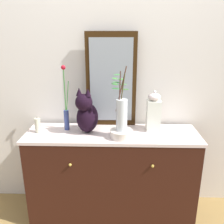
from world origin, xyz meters
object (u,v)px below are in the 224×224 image
Objects in this scene: vase_glass_clear at (121,112)px; mirror_leaning at (111,81)px; bowl_porcelain at (121,134)px; candle_pillar at (38,125)px; sideboard at (112,175)px; vase_slim_green at (66,112)px; jar_lidded_porcelain at (153,112)px; cat_sitting at (87,114)px.

mirror_leaning is at bearing 107.61° from vase_glass_clear.
candle_pillar reaches higher than bowl_porcelain.
bowl_porcelain is (0.08, -0.09, 0.43)m from sideboard.
vase_glass_clear is at bearing -49.67° from sideboard.
jar_lidded_porcelain is at bearing 1.00° from vase_slim_green.
bowl_porcelain is (0.09, -0.28, -0.37)m from mirror_leaning.
candle_pillar is (-0.61, -0.01, 0.47)m from sideboard.
vase_glass_clear is (0.07, -0.09, 0.61)m from sideboard.
mirror_leaning reaches higher than jar_lidded_porcelain.
vase_glass_clear is at bearing -72.39° from mirror_leaning.
cat_sitting reaches higher than candle_pillar.
jar_lidded_porcelain is at bearing 30.83° from vase_glass_clear.
cat_sitting is 1.11× the size of jar_lidded_porcelain.
sideboard is 0.62m from vase_glass_clear.
candle_pillar is at bearing -179.13° from sideboard.
mirror_leaning is 0.47m from bowl_porcelain.
vase_slim_green reaches higher than jar_lidded_porcelain.
cat_sitting reaches higher than bowl_porcelain.
cat_sitting is at bearing 160.69° from vase_glass_clear.
bowl_porcelain is (0.28, -0.10, -0.13)m from cat_sitting.
jar_lidded_porcelain is 0.96m from candle_pillar.
vase_glass_clear is at bearing -6.57° from candle_pillar.
candle_pillar is (-0.60, -0.20, -0.34)m from mirror_leaning.
bowl_porcelain reaches higher than sideboard.
candle_pillar is (-0.23, -0.07, -0.10)m from vase_slim_green.
cat_sitting is 0.42m from candle_pillar.
mirror_leaning is 4.46× the size of bowl_porcelain.
jar_lidded_porcelain reaches higher than candle_pillar.
vase_glass_clear is at bearing -17.75° from vase_slim_green.
vase_slim_green is 0.50m from bowl_porcelain.
jar_lidded_porcelain is at bearing 4.85° from candle_pillar.
vase_glass_clear is (-0.00, 0.00, 0.18)m from bowl_porcelain.
mirror_leaning is 0.46m from vase_slim_green.
mirror_leaning is 1.62× the size of vase_glass_clear.
cat_sitting is 0.19m from vase_slim_green.
candle_pillar is at bearing -177.27° from cat_sitting.
cat_sitting is at bearing 177.20° from sideboard.
candle_pillar is at bearing 173.43° from vase_glass_clear.
candle_pillar is (-0.69, 0.08, 0.03)m from bowl_porcelain.
mirror_leaning is at bearing 42.76° from cat_sitting.
cat_sitting is 0.30m from vase_glass_clear.
sideboard is 7.98× the size of bowl_porcelain.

